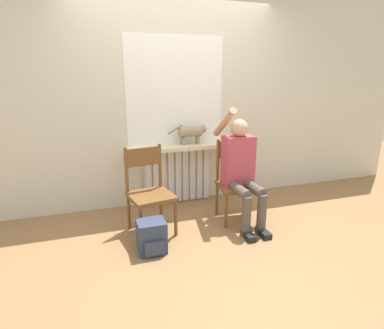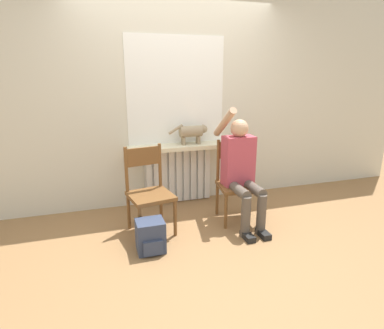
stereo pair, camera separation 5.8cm
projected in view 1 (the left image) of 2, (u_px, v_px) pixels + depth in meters
The scene contains 10 objects.
ground_plane at pixel (209, 242), 3.25m from camera, with size 12.00×12.00×0.00m, color olive.
wall_with_window at pixel (175, 98), 4.01m from camera, with size 7.00×0.06×2.70m.
radiator at pixel (177, 175), 4.20m from camera, with size 0.88×0.08×0.74m.
windowsill at pixel (179, 147), 4.00m from camera, with size 1.28×0.30×0.05m.
window_glass at pixel (175, 91), 3.95m from camera, with size 1.23×0.01×1.30m.
chair_left at pixel (149, 191), 3.37m from camera, with size 0.50×0.50×0.92m.
chair_right at pixel (237, 181), 3.68m from camera, with size 0.48×0.48×0.92m.
person at pixel (241, 168), 3.52m from camera, with size 0.36×0.96×1.31m.
cat at pixel (192, 132), 4.00m from camera, with size 0.51×0.14×0.26m.
backpack at pixel (152, 237), 3.04m from camera, with size 0.26×0.26×0.31m.
Camera 1 is at (-1.08, -2.71, 1.64)m, focal length 30.00 mm.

